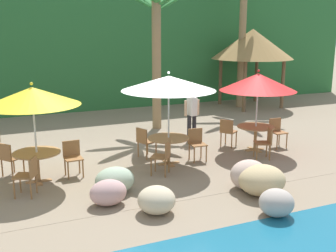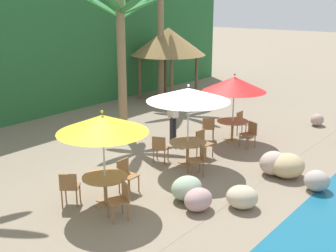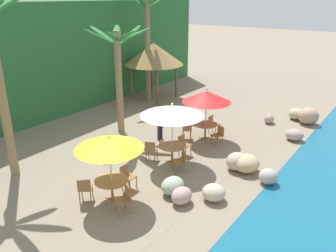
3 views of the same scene
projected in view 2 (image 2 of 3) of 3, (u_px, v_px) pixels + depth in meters
The scene contains 23 objects.
ground_plane at pixel (175, 166), 12.97m from camera, with size 120.00×120.00×0.00m, color gray.
terrace_deck at pixel (175, 166), 12.96m from camera, with size 18.00×5.20×0.01m.
foliage_backdrop at pixel (1, 46), 17.51m from camera, with size 28.00×2.40×6.00m.
rock_seawall at pixel (259, 182), 10.98m from camera, with size 17.52×3.05×0.87m.
umbrella_yellow at pixel (103, 124), 9.94m from camera, with size 2.17×2.17×2.38m.
dining_table_yellow at pixel (105, 181), 10.35m from camera, with size 1.10×1.10×0.74m.
chair_yellow_seaward at pixel (126, 173), 11.08m from camera, with size 0.43×0.44×0.87m.
chair_yellow_inland at pixel (69, 186), 10.30m from camera, with size 0.60×0.59×0.87m.
chair_yellow_left at pixel (121, 198), 9.69m from camera, with size 0.56×0.56×0.87m.
umbrella_white at pixel (188, 95), 12.42m from camera, with size 2.46×2.46×2.49m.
dining_table_white at pixel (188, 146), 12.86m from camera, with size 1.10×1.10×0.74m.
chair_white_seaward at pixel (203, 142), 13.55m from camera, with size 0.45×0.46×0.87m.
chair_white_inland at pixel (160, 147), 13.04m from camera, with size 0.55×0.55×0.87m.
chair_white_left at pixel (199, 158), 12.12m from camera, with size 0.60×0.59×0.87m.
umbrella_red at pixel (234, 84), 14.70m from camera, with size 2.21×2.21×2.41m.
dining_table_red at pixel (233, 124), 15.11m from camera, with size 1.10×1.10×0.74m.
chair_red_seaward at pixel (242, 121), 15.82m from camera, with size 0.42×0.43×0.87m.
chair_red_inland at pixel (208, 127), 15.10m from camera, with size 0.59×0.59×0.87m.
chair_red_left at pixel (250, 133), 14.46m from camera, with size 0.56×0.55×0.87m.
palm_tree_second at pixel (121, 38), 15.34m from camera, with size 3.01×3.09×5.02m.
palm_tree_third at pixel (161, 6), 20.32m from camera, with size 3.60×3.68×6.61m.
palapa_hut at pixel (168, 42), 21.14m from camera, with size 3.70×3.70×3.53m.
waiter_in_white at pixel (173, 114), 15.04m from camera, with size 0.52×0.35×1.70m.
Camera 2 is at (-9.57, -7.40, 4.81)m, focal length 45.84 mm.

